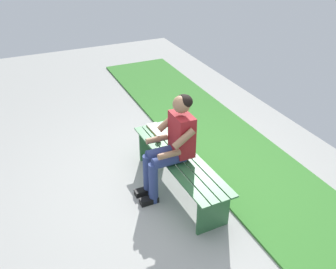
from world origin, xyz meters
TOP-DOWN VIEW (x-y plane):
  - ground_plane at (1.14, 1.00)m, footprint 10.00×7.00m
  - grass_strip at (0.00, -1.05)m, footprint 9.00×1.36m
  - bench_near at (0.00, 0.00)m, footprint 1.81×0.50m
  - person_seated at (-0.01, 0.10)m, footprint 0.50×0.69m
  - apple at (0.42, 0.09)m, footprint 0.08×0.08m
  - book_open at (0.68, -0.01)m, footprint 0.42×0.17m

SIDE VIEW (x-z plane):
  - ground_plane at x=1.14m, z-range -0.04..0.00m
  - grass_strip at x=0.00m, z-range 0.00..0.03m
  - bench_near at x=0.00m, z-range 0.12..0.60m
  - book_open at x=0.68m, z-range 0.47..0.49m
  - apple at x=0.42m, z-range 0.47..0.55m
  - person_seated at x=-0.01m, z-range 0.07..1.35m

